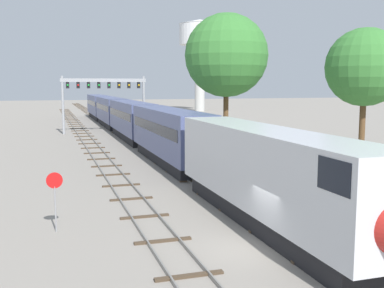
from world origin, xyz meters
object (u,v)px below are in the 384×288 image
Objects in this scene: signal_gantry at (104,91)px; stop_sign at (55,193)px; passenger_train at (131,119)px; trackside_tree_mid at (365,67)px; water_tower at (200,38)px; trackside_tree_left at (226,55)px.

signal_gantry reaches higher than stop_sign.
trackside_tree_mid is (17.86, -22.35, 5.91)m from passenger_train.
signal_gantry is 37.11m from trackside_tree_mid.
signal_gantry is at bearing 80.27° from stop_sign.
stop_sign is 0.24× the size of trackside_tree_mid.
water_tower is 81.58m from trackside_tree_mid.
signal_gantry is 46.07m from stop_sign.
stop_sign is at bearing -153.11° from trackside_tree_mid.
trackside_tree_mid reaches higher than stop_sign.
trackside_tree_left is (8.44, -11.61, 7.45)m from passenger_train.
signal_gantry is at bearing -122.05° from water_tower.
passenger_train is at bearing 126.01° from trackside_tree_left.
trackside_tree_mid is at bearing 26.89° from stop_sign.
passenger_train is 7.87× the size of trackside_tree_mid.
signal_gantry is at bearing 104.44° from passenger_train.
trackside_tree_left is at bearing -106.11° from water_tower.
passenger_train is at bearing -116.23° from water_tower.
trackside_tree_left is (-20.07, -69.48, -8.82)m from water_tower.
trackside_tree_mid reaches higher than signal_gantry.
stop_sign is 32.02m from trackside_tree_left.
trackside_tree_left is (18.44, 24.86, 8.19)m from stop_sign.
water_tower is at bearing 82.44° from trackside_tree_mid.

